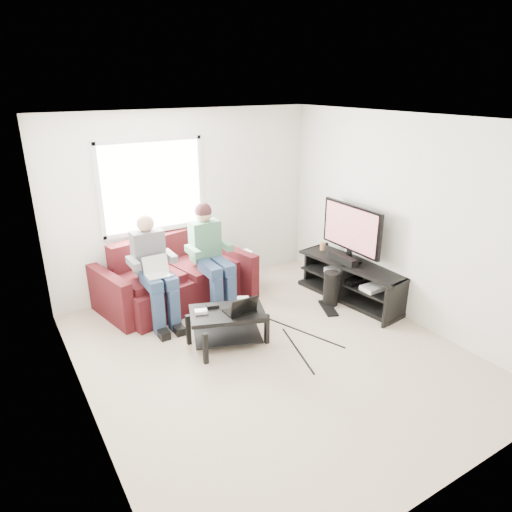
% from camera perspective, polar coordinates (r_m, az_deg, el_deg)
% --- Properties ---
extents(floor, '(4.50, 4.50, 0.00)m').
position_cam_1_polar(floor, '(5.39, 1.93, -12.10)').
color(floor, '#BDAE93').
rests_on(floor, ground).
extents(ceiling, '(4.50, 4.50, 0.00)m').
position_cam_1_polar(ceiling, '(4.52, 2.34, 16.66)').
color(ceiling, white).
rests_on(ceiling, wall_back).
extents(wall_back, '(4.50, 0.00, 4.50)m').
position_cam_1_polar(wall_back, '(6.71, -8.61, 6.64)').
color(wall_back, silver).
rests_on(wall_back, floor).
extents(wall_front, '(4.50, 0.00, 4.50)m').
position_cam_1_polar(wall_front, '(3.35, 24.21, -10.45)').
color(wall_front, silver).
rests_on(wall_front, floor).
extents(wall_left, '(0.00, 4.50, 4.50)m').
position_cam_1_polar(wall_left, '(4.13, -21.79, -4.07)').
color(wall_left, silver).
rests_on(wall_left, floor).
extents(wall_right, '(0.00, 4.50, 4.50)m').
position_cam_1_polar(wall_right, '(6.09, 18.07, 4.33)').
color(wall_right, silver).
rests_on(wall_right, floor).
extents(window, '(1.48, 0.04, 1.28)m').
position_cam_1_polar(window, '(6.45, -12.81, 8.52)').
color(window, white).
rests_on(window, wall_back).
extents(sofa, '(2.16, 1.26, 0.93)m').
position_cam_1_polar(sofa, '(6.49, -10.15, -2.96)').
color(sofa, '#401010').
rests_on(sofa, floor).
extents(person_left, '(0.40, 0.71, 1.39)m').
position_cam_1_polar(person_left, '(5.89, -12.69, -1.17)').
color(person_left, navy).
rests_on(person_left, sofa).
extents(person_right, '(0.40, 0.71, 1.43)m').
position_cam_1_polar(person_right, '(6.16, -5.79, 0.86)').
color(person_right, navy).
rests_on(person_right, sofa).
extents(laptop_silver, '(0.38, 0.34, 0.24)m').
position_cam_1_polar(laptop_silver, '(5.74, -12.13, -1.82)').
color(laptop_silver, silver).
rests_on(laptop_silver, person_left).
extents(coffee_table, '(0.99, 0.80, 0.43)m').
position_cam_1_polar(coffee_table, '(5.42, -3.59, -7.98)').
color(coffee_table, black).
rests_on(coffee_table, floor).
extents(laptop_black, '(0.40, 0.34, 0.24)m').
position_cam_1_polar(laptop_black, '(5.30, -2.09, -5.81)').
color(laptop_black, black).
rests_on(laptop_black, coffee_table).
extents(controller_a, '(0.16, 0.13, 0.04)m').
position_cam_1_polar(controller_a, '(5.35, -6.90, -6.91)').
color(controller_a, silver).
rests_on(controller_a, coffee_table).
extents(controller_b, '(0.16, 0.13, 0.04)m').
position_cam_1_polar(controller_b, '(5.46, -5.45, -6.21)').
color(controller_b, black).
rests_on(controller_b, coffee_table).
extents(controller_c, '(0.17, 0.14, 0.04)m').
position_cam_1_polar(controller_c, '(5.60, -1.63, -5.38)').
color(controller_c, gray).
rests_on(controller_c, coffee_table).
extents(tv_stand, '(0.73, 1.74, 0.56)m').
position_cam_1_polar(tv_stand, '(6.67, 11.92, -3.27)').
color(tv_stand, black).
rests_on(tv_stand, floor).
extents(tv, '(0.12, 1.10, 0.81)m').
position_cam_1_polar(tv, '(6.46, 11.81, 3.26)').
color(tv, black).
rests_on(tv, tv_stand).
extents(soundbar, '(0.12, 0.50, 0.10)m').
position_cam_1_polar(soundbar, '(6.52, 10.78, -0.33)').
color(soundbar, black).
rests_on(soundbar, tv_stand).
extents(drink_cup, '(0.08, 0.08, 0.12)m').
position_cam_1_polar(drink_cup, '(6.93, 8.32, 1.23)').
color(drink_cup, '#A16E45').
rests_on(drink_cup, tv_stand).
extents(console_white, '(0.30, 0.22, 0.06)m').
position_cam_1_polar(console_white, '(6.38, 14.40, -3.89)').
color(console_white, silver).
rests_on(console_white, tv_stand).
extents(console_grey, '(0.34, 0.26, 0.08)m').
position_cam_1_polar(console_grey, '(6.83, 10.27, -1.75)').
color(console_grey, gray).
rests_on(console_grey, tv_stand).
extents(console_black, '(0.38, 0.30, 0.07)m').
position_cam_1_polar(console_black, '(6.60, 12.26, -2.79)').
color(console_black, black).
rests_on(console_black, tv_stand).
extents(subwoofer, '(0.21, 0.21, 0.48)m').
position_cam_1_polar(subwoofer, '(6.44, 9.35, -4.04)').
color(subwoofer, black).
rests_on(subwoofer, floor).
extents(keyboard_floor, '(0.32, 0.48, 0.03)m').
position_cam_1_polar(keyboard_floor, '(6.41, 9.01, -6.45)').
color(keyboard_floor, black).
rests_on(keyboard_floor, floor).
extents(end_table, '(0.33, 0.33, 0.58)m').
position_cam_1_polar(end_table, '(6.87, -1.50, -1.92)').
color(end_table, black).
rests_on(end_table, floor).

